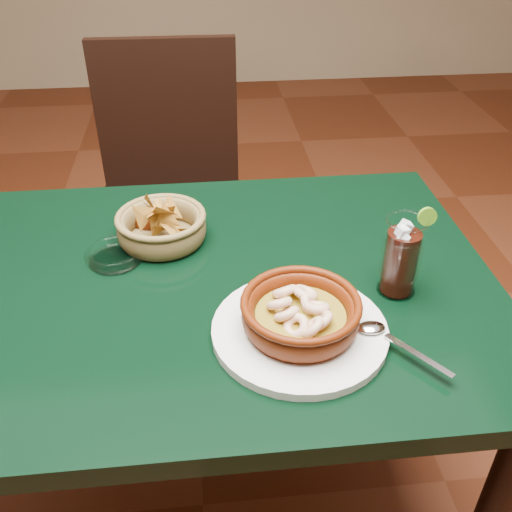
{
  "coord_description": "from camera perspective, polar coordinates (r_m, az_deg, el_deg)",
  "views": [
    {
      "loc": [
        0.05,
        -0.88,
        1.41
      ],
      "look_at": [
        0.14,
        -0.02,
        0.81
      ],
      "focal_mm": 40.0,
      "sensor_mm": 36.0,
      "label": 1
    }
  ],
  "objects": [
    {
      "name": "chip_basket",
      "position": [
        1.2,
        -9.42,
        2.94
      ],
      "size": [
        0.22,
        0.22,
        0.13
      ],
      "color": "olive",
      "rests_on": "dining_table"
    },
    {
      "name": "guacamole_ramekin",
      "position": [
        1.28,
        -10.33,
        4.21
      ],
      "size": [
        0.13,
        0.13,
        0.04
      ],
      "color": "#461503",
      "rests_on": "dining_table"
    },
    {
      "name": "shrimp_plate",
      "position": [
        0.95,
        4.49,
        -6.23
      ],
      "size": [
        0.36,
        0.3,
        0.08
      ],
      "color": "silver",
      "rests_on": "dining_table"
    },
    {
      "name": "glass_ashtray",
      "position": [
        1.16,
        -13.93,
        0.1
      ],
      "size": [
        0.13,
        0.13,
        0.03
      ],
      "color": "white",
      "rests_on": "dining_table"
    },
    {
      "name": "ground",
      "position": [
        1.66,
        -5.33,
        -23.53
      ],
      "size": [
        7.0,
        7.0,
        0.0
      ],
      "primitive_type": "plane",
      "color": "#471C0C",
      "rests_on": "ground"
    },
    {
      "name": "cola_drink",
      "position": [
        1.05,
        14.31,
        -0.11
      ],
      "size": [
        0.15,
        0.15,
        0.17
      ],
      "color": "white",
      "rests_on": "dining_table"
    },
    {
      "name": "dining_table",
      "position": [
        1.16,
        -7.05,
        -6.32
      ],
      "size": [
        1.2,
        0.8,
        0.75
      ],
      "color": "black",
      "rests_on": "ground"
    },
    {
      "name": "dining_chair",
      "position": [
        1.81,
        -8.48,
        5.96
      ],
      "size": [
        0.47,
        0.47,
        0.99
      ],
      "color": "black",
      "rests_on": "ground"
    }
  ]
}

